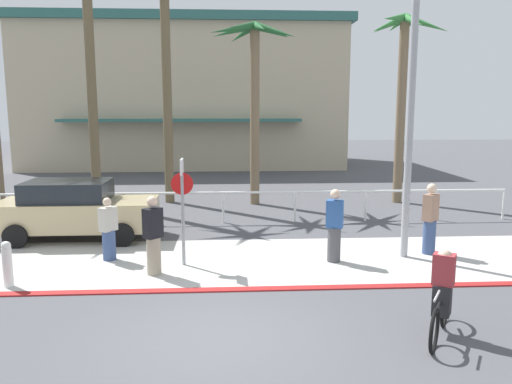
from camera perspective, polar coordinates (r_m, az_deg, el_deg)
ground_plane at (r=18.37m, az=-3.62°, el=-2.38°), size 80.00×80.00×0.00m
sidewalk_strip at (r=12.74m, az=-3.71°, el=-7.68°), size 44.00×4.00×0.02m
curb_paint at (r=10.84m, az=-3.75°, el=-10.76°), size 44.00×0.24×0.03m
building_backdrop at (r=34.51m, az=-7.69°, el=10.68°), size 20.04×10.29×9.06m
rail_fence at (r=16.73m, az=-3.67°, el=-0.62°), size 18.96×0.08×1.04m
stop_sign_bike_lane at (r=12.15m, az=-8.17°, el=-0.51°), size 0.52×0.56×2.56m
bollard_1 at (r=12.02m, az=-25.88°, el=-7.18°), size 0.20×0.20×1.00m
streetlight_curb at (r=12.87m, az=17.28°, el=11.34°), size 0.24×2.54×7.50m
palm_tree_2 at (r=20.77m, az=-18.18°, el=18.41°), size 3.12×2.99×10.09m
palm_tree_3 at (r=20.61m, az=-10.11°, el=16.96°), size 3.49×2.93×8.73m
palm_tree_4 at (r=19.85m, az=-0.22°, el=14.24°), size 3.29×3.41×6.89m
palm_tree_5 at (r=20.97m, az=16.06°, el=13.84°), size 3.06×3.68×7.24m
car_tan_1 at (r=15.49m, az=-19.40°, el=-1.84°), size 4.40×2.02×1.69m
cyclist_black_0 at (r=9.13m, az=19.92°, el=-10.75°), size 1.00×1.58×1.50m
pedestrian_0 at (r=13.14m, az=-16.05°, el=-4.29°), size 0.45×0.48×1.58m
pedestrian_1 at (r=12.61m, az=8.69°, el=-4.01°), size 0.46×0.41×1.81m
pedestrian_2 at (r=11.75m, az=-11.33°, el=-5.09°), size 0.46×0.47×1.81m
pedestrian_3 at (r=13.85m, az=18.75°, el=-3.11°), size 0.47×0.46×1.85m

